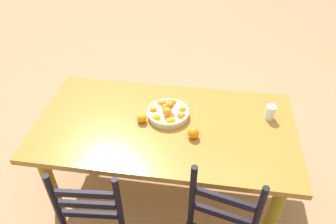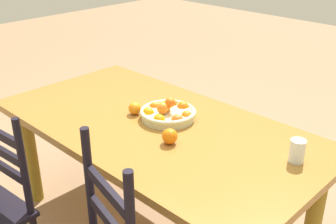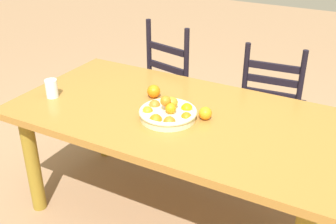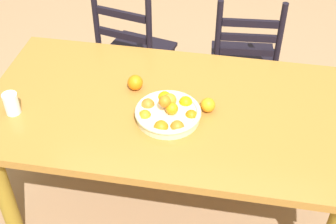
# 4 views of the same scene
# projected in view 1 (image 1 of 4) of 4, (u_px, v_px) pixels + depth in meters

# --- Properties ---
(ground_plane) EXTENTS (12.00, 12.00, 0.00)m
(ground_plane) POSITION_uv_depth(u_px,v_px,m) (166.00, 187.00, 2.74)
(ground_plane) COLOR #967352
(dining_table) EXTENTS (1.86, 0.97, 0.73)m
(dining_table) POSITION_uv_depth(u_px,v_px,m) (165.00, 134.00, 2.34)
(dining_table) COLOR olive
(dining_table) RESTS_ON ground
(fruit_bowl) EXTENTS (0.31, 0.31, 0.13)m
(fruit_bowl) POSITION_uv_depth(u_px,v_px,m) (168.00, 113.00, 2.32)
(fruit_bowl) COLOR beige
(fruit_bowl) RESTS_ON dining_table
(orange_loose_0) EXTENTS (0.08, 0.08, 0.08)m
(orange_loose_0) POSITION_uv_depth(u_px,v_px,m) (193.00, 133.00, 2.15)
(orange_loose_0) COLOR orange
(orange_loose_0) RESTS_ON dining_table
(orange_loose_1) EXTENTS (0.07, 0.07, 0.07)m
(orange_loose_1) POSITION_uv_depth(u_px,v_px,m) (142.00, 118.00, 2.27)
(orange_loose_1) COLOR orange
(orange_loose_1) RESTS_ON dining_table
(drinking_glass) EXTENTS (0.07, 0.07, 0.11)m
(drinking_glass) POSITION_uv_depth(u_px,v_px,m) (270.00, 112.00, 2.30)
(drinking_glass) COLOR silver
(drinking_glass) RESTS_ON dining_table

